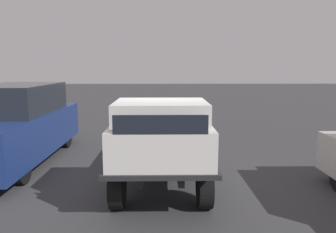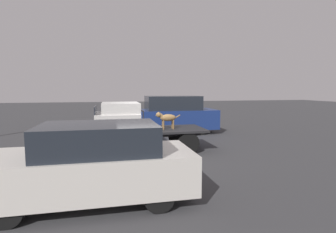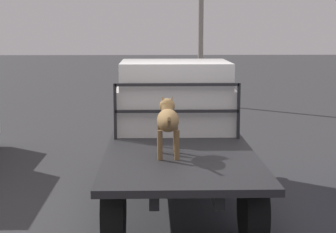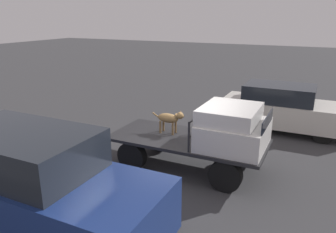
{
  "view_description": "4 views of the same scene",
  "coord_description": "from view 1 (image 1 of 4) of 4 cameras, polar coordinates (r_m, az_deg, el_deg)",
  "views": [
    {
      "loc": [
        6.76,
        0.04,
        2.47
      ],
      "look_at": [
        -0.66,
        0.15,
        1.33
      ],
      "focal_mm": 35.0,
      "sensor_mm": 36.0,
      "label": 1
    },
    {
      "loc": [
        1.49,
        9.83,
        2.37
      ],
      "look_at": [
        -0.66,
        0.15,
        1.33
      ],
      "focal_mm": 28.0,
      "sensor_mm": 36.0,
      "label": 2
    },
    {
      "loc": [
        -7.19,
        0.34,
        2.39
      ],
      "look_at": [
        -0.66,
        0.15,
        1.33
      ],
      "focal_mm": 60.0,
      "sensor_mm": 36.0,
      "label": 3
    },
    {
      "loc": [
        3.08,
        -7.6,
        4.01
      ],
      "look_at": [
        -0.66,
        0.15,
        1.33
      ],
      "focal_mm": 35.0,
      "sensor_mm": 36.0,
      "label": 4
    }
  ],
  "objects": [
    {
      "name": "truck_cab",
      "position": [
        5.68,
        -1.25,
        -2.82
      ],
      "size": [
        1.58,
        1.73,
        1.02
      ],
      "color": "silver",
      "rests_on": "flatbed_truck"
    },
    {
      "name": "dog",
      "position": [
        7.45,
        0.01,
        -0.44
      ],
      "size": [
        0.99,
        0.26,
        0.69
      ],
      "rotation": [
        0.0,
        0.0,
        -0.32
      ],
      "color": "brown",
      "rests_on": "flatbed_truck"
    },
    {
      "name": "ground_plane",
      "position": [
        7.2,
        -1.16,
        -11.35
      ],
      "size": [
        80.0,
        80.0,
        0.0
      ],
      "primitive_type": "plane",
      "color": "#38383A"
    },
    {
      "name": "flatbed_truck",
      "position": [
        7.01,
        -1.17,
        -6.63
      ],
      "size": [
        4.15,
        1.85,
        0.85
      ],
      "color": "black",
      "rests_on": "ground"
    },
    {
      "name": "truck_headboard",
      "position": [
        6.48,
        -1.21,
        -1.12
      ],
      "size": [
        0.04,
        1.73,
        0.77
      ],
      "color": "#232326",
      "rests_on": "flatbed_truck"
    },
    {
      "name": "parked_pickup_far",
      "position": [
        9.31,
        -25.06,
        -1.32
      ],
      "size": [
        5.16,
        1.92,
        2.01
      ],
      "rotation": [
        0.0,
        0.0,
        0.14
      ],
      "color": "black",
      "rests_on": "ground"
    }
  ]
}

